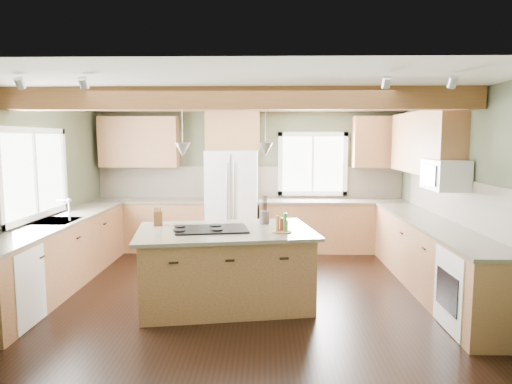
{
  "coord_description": "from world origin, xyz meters",
  "views": [
    {
      "loc": [
        0.3,
        -5.89,
        2.01
      ],
      "look_at": [
        0.16,
        0.3,
        1.28
      ],
      "focal_mm": 32.0,
      "sensor_mm": 36.0,
      "label": 1
    }
  ],
  "objects": [
    {
      "name": "floor",
      "position": [
        0.0,
        0.0,
        0.0
      ],
      "size": [
        5.6,
        5.6,
        0.0
      ],
      "primitive_type": "plane",
      "color": "black",
      "rests_on": "ground"
    },
    {
      "name": "ceiling",
      "position": [
        0.0,
        0.0,
        2.6
      ],
      "size": [
        5.6,
        5.6,
        0.0
      ],
      "primitive_type": "plane",
      "rotation": [
        3.14,
        0.0,
        0.0
      ],
      "color": "silver",
      "rests_on": "wall_back"
    },
    {
      "name": "wall_back",
      "position": [
        0.0,
        2.5,
        1.3
      ],
      "size": [
        5.6,
        0.0,
        5.6
      ],
      "primitive_type": "plane",
      "rotation": [
        1.57,
        0.0,
        0.0
      ],
      "color": "#414934",
      "rests_on": "ground"
    },
    {
      "name": "wall_left",
      "position": [
        -2.8,
        0.0,
        1.3
      ],
      "size": [
        0.0,
        5.0,
        5.0
      ],
      "primitive_type": "plane",
      "rotation": [
        1.57,
        0.0,
        1.57
      ],
      "color": "#414934",
      "rests_on": "ground"
    },
    {
      "name": "wall_right",
      "position": [
        2.8,
        0.0,
        1.3
      ],
      "size": [
        0.0,
        5.0,
        5.0
      ],
      "primitive_type": "plane",
      "rotation": [
        1.57,
        0.0,
        -1.57
      ],
      "color": "#414934",
      "rests_on": "ground"
    },
    {
      "name": "ceiling_beam",
      "position": [
        0.0,
        -0.5,
        2.47
      ],
      "size": [
        5.55,
        0.26,
        0.26
      ],
      "primitive_type": "cube",
      "color": "brown",
      "rests_on": "ceiling"
    },
    {
      "name": "soffit_trim",
      "position": [
        0.0,
        2.4,
        2.54
      ],
      "size": [
        5.55,
        0.2,
        0.1
      ],
      "primitive_type": "cube",
      "color": "brown",
      "rests_on": "ceiling"
    },
    {
      "name": "backsplash_back",
      "position": [
        0.0,
        2.48,
        1.21
      ],
      "size": [
        5.58,
        0.03,
        0.58
      ],
      "primitive_type": "cube",
      "color": "brown",
      "rests_on": "wall_back"
    },
    {
      "name": "backsplash_right",
      "position": [
        2.78,
        0.05,
        1.21
      ],
      "size": [
        0.03,
        3.7,
        0.58
      ],
      "primitive_type": "cube",
      "color": "brown",
      "rests_on": "wall_right"
    },
    {
      "name": "base_cab_back_left",
      "position": [
        -1.79,
        2.2,
        0.44
      ],
      "size": [
        2.02,
        0.6,
        0.88
      ],
      "primitive_type": "cube",
      "color": "brown",
      "rests_on": "floor"
    },
    {
      "name": "counter_back_left",
      "position": [
        -1.79,
        2.2,
        0.9
      ],
      "size": [
        2.06,
        0.64,
        0.04
      ],
      "primitive_type": "cube",
      "color": "#433C31",
      "rests_on": "base_cab_back_left"
    },
    {
      "name": "base_cab_back_right",
      "position": [
        1.49,
        2.2,
        0.44
      ],
      "size": [
        2.62,
        0.6,
        0.88
      ],
      "primitive_type": "cube",
      "color": "brown",
      "rests_on": "floor"
    },
    {
      "name": "counter_back_right",
      "position": [
        1.49,
        2.2,
        0.9
      ],
      "size": [
        2.66,
        0.64,
        0.04
      ],
      "primitive_type": "cube",
      "color": "#433C31",
      "rests_on": "base_cab_back_right"
    },
    {
      "name": "base_cab_left",
      "position": [
        -2.5,
        0.05,
        0.44
      ],
      "size": [
        0.6,
        3.7,
        0.88
      ],
      "primitive_type": "cube",
      "color": "brown",
      "rests_on": "floor"
    },
    {
      "name": "counter_left",
      "position": [
        -2.5,
        0.05,
        0.9
      ],
      "size": [
        0.64,
        3.74,
        0.04
      ],
      "primitive_type": "cube",
      "color": "#433C31",
      "rests_on": "base_cab_left"
    },
    {
      "name": "base_cab_right",
      "position": [
        2.5,
        0.05,
        0.44
      ],
      "size": [
        0.6,
        3.7,
        0.88
      ],
      "primitive_type": "cube",
      "color": "brown",
      "rests_on": "floor"
    },
    {
      "name": "counter_right",
      "position": [
        2.5,
        0.05,
        0.9
      ],
      "size": [
        0.64,
        3.74,
        0.04
      ],
      "primitive_type": "cube",
      "color": "#433C31",
      "rests_on": "base_cab_right"
    },
    {
      "name": "upper_cab_back_left",
      "position": [
        -1.99,
        2.33,
        1.95
      ],
      "size": [
        1.4,
        0.35,
        0.9
      ],
      "primitive_type": "cube",
      "color": "brown",
      "rests_on": "wall_back"
    },
    {
      "name": "upper_cab_over_fridge",
      "position": [
        -0.3,
        2.33,
        2.15
      ],
      "size": [
        0.96,
        0.35,
        0.7
      ],
      "primitive_type": "cube",
      "color": "brown",
      "rests_on": "wall_back"
    },
    {
      "name": "upper_cab_right",
      "position": [
        2.62,
        0.9,
        1.95
      ],
      "size": [
        0.35,
        2.2,
        0.9
      ],
      "primitive_type": "cube",
      "color": "brown",
      "rests_on": "wall_right"
    },
    {
      "name": "upper_cab_back_corner",
      "position": [
        2.3,
        2.33,
        1.95
      ],
      "size": [
        0.9,
        0.35,
        0.9
      ],
      "primitive_type": "cube",
      "color": "brown",
      "rests_on": "wall_back"
    },
    {
      "name": "window_left",
      "position": [
        -2.78,
        0.05,
        1.55
      ],
      "size": [
        0.04,
        1.6,
        1.05
      ],
      "primitive_type": "cube",
      "color": "white",
      "rests_on": "wall_left"
    },
    {
      "name": "window_back",
      "position": [
        1.15,
        2.48,
        1.55
      ],
      "size": [
        1.1,
        0.04,
        1.0
      ],
      "primitive_type": "cube",
      "color": "white",
      "rests_on": "wall_back"
    },
    {
      "name": "sink",
      "position": [
        -2.5,
        0.05,
        0.91
      ],
      "size": [
        0.5,
        0.65,
        0.03
      ],
      "primitive_type": "cube",
      "color": "#262628",
      "rests_on": "counter_left"
    },
    {
      "name": "faucet",
      "position": [
        -2.32,
        0.05,
        1.05
      ],
      "size": [
        0.02,
        0.02,
        0.28
      ],
      "primitive_type": "cylinder",
      "color": "#B2B2B7",
      "rests_on": "sink"
    },
    {
      "name": "dishwasher",
      "position": [
        -2.49,
        -1.25,
        0.43
      ],
      "size": [
        0.6,
        0.6,
        0.84
      ],
      "primitive_type": "cube",
      "color": "white",
      "rests_on": "floor"
    },
    {
      "name": "oven",
      "position": [
        2.49,
        -1.25,
        0.43
      ],
      "size": [
        0.6,
        0.72,
        0.84
      ],
      "primitive_type": "cube",
      "color": "white",
      "rests_on": "floor"
    },
    {
      "name": "microwave",
      "position": [
        2.58,
        -0.05,
        1.55
      ],
      "size": [
        0.4,
        0.7,
        0.38
      ],
      "primitive_type": "cube",
      "color": "white",
      "rests_on": "wall_right"
    },
    {
      "name": "pendant_left",
      "position": [
        -0.67,
        -0.58,
        1.88
      ],
      "size": [
        0.18,
        0.18,
        0.16
      ],
      "primitive_type": "cone",
      "rotation": [
        3.14,
        0.0,
        0.0
      ],
      "color": "#B2B2B7",
      "rests_on": "ceiling"
    },
    {
      "name": "pendant_right",
      "position": [
        0.29,
        -0.42,
        1.88
      ],
      "size": [
        0.18,
        0.18,
        0.16
      ],
      "primitive_type": "cone",
      "rotation": [
        3.14,
        0.0,
        0.0
      ],
      "color": "#B2B2B7",
      "rests_on": "ceiling"
    },
    {
      "name": "refrigerator",
      "position": [
        -0.3,
        2.12,
        0.9
      ],
      "size": [
        0.9,
        0.74,
        1.8
      ],
      "primitive_type": "cube",
      "color": "white",
      "rests_on": "floor"
    },
    {
      "name": "island",
      "position": [
        -0.19,
        -0.5,
        0.44
      ],
      "size": [
        2.13,
        1.51,
        0.88
      ],
      "primitive_type": "cube",
      "rotation": [
        0.0,
        0.0,
        0.17
      ],
      "color": "olive",
      "rests_on": "floor"
    },
    {
      "name": "island_top",
      "position": [
        -0.19,
        -0.5,
        0.9
      ],
      "size": [
        2.28,
        1.66,
        0.04
      ],
      "primitive_type": "cube",
      "rotation": [
        0.0,
        0.0,
        0.17
      ],
      "color": "#433C31",
      "rests_on": "island"
    },
    {
      "name": "cooktop",
      "position": [
        -0.35,
        -0.53,
        0.93
      ],
      "size": [
        0.93,
        0.7,
        0.02
      ],
      "primitive_type": "cube",
      "rotation": [
        0.0,
        0.0,
        0.17
      ],
      "color": "black",
      "rests_on": "island_top"
    },
    {
      "name": "knife_block",
      "position": [
        -1.06,
        -0.27,
        1.01
      ],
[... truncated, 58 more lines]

